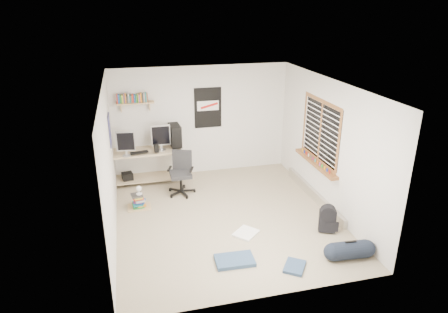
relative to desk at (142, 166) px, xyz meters
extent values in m
cube|color=gray|center=(1.42, -2.00, -0.37)|extent=(4.00, 4.50, 0.01)
cube|color=white|center=(1.42, -2.00, 2.14)|extent=(4.00, 4.50, 0.01)
cube|color=silver|center=(1.42, 0.25, 0.89)|extent=(4.00, 0.01, 2.50)
cube|color=silver|center=(-0.58, -2.00, 0.89)|extent=(0.01, 4.50, 2.50)
cube|color=silver|center=(3.43, -2.00, 0.89)|extent=(0.01, 4.50, 2.50)
cube|color=#CDAF8E|center=(0.00, 0.00, 0.00)|extent=(1.75, 0.79, 0.79)
cube|color=#B4B5BA|center=(-0.30, -0.32, 0.64)|extent=(0.39, 0.15, 0.42)
cube|color=#9A999E|center=(0.45, -0.15, 0.66)|extent=(0.41, 0.11, 0.45)
cube|color=black|center=(0.77, 0.00, 0.67)|extent=(0.25, 0.47, 0.48)
cube|color=black|center=(-0.03, -0.27, 0.44)|extent=(0.39, 0.20, 0.02)
cube|color=black|center=(-0.19, 0.00, 0.52)|extent=(0.12, 0.12, 0.18)
cube|color=black|center=(0.33, -0.32, 0.52)|extent=(0.10, 0.10, 0.18)
cube|color=#262729|center=(0.76, -0.81, 0.12)|extent=(0.77, 0.77, 0.91)
cube|color=tan|center=(-0.03, 0.14, 1.42)|extent=(0.80, 0.22, 0.24)
cube|color=black|center=(1.57, 0.23, 1.19)|extent=(0.62, 0.03, 0.92)
cube|color=navy|center=(-0.56, -0.80, 1.14)|extent=(0.02, 0.42, 0.60)
cube|color=brown|center=(3.37, -1.70, 1.08)|extent=(0.10, 1.50, 1.26)
cube|color=#B7B2A8|center=(3.38, -1.70, -0.28)|extent=(0.08, 2.50, 0.18)
cube|color=black|center=(3.03, -2.90, -0.16)|extent=(0.36, 0.33, 0.38)
cylinder|color=black|center=(2.99, -3.72, -0.22)|extent=(0.31, 0.31, 0.57)
cube|color=white|center=(1.62, -2.66, -0.34)|extent=(0.53, 0.52, 0.04)
cube|color=navy|center=(1.22, -3.39, -0.33)|extent=(0.62, 0.41, 0.07)
cube|color=navy|center=(2.06, -3.75, -0.34)|extent=(0.46, 0.48, 0.05)
cube|color=brown|center=(-0.14, -1.22, -0.21)|extent=(0.57, 0.51, 0.32)
cube|color=white|center=(-0.12, -1.24, 0.02)|extent=(0.18, 0.22, 0.19)
cube|color=black|center=(-0.33, -0.05, -0.22)|extent=(0.26, 0.26, 0.25)
camera|label=1|loc=(-0.20, -8.39, 3.43)|focal=32.00mm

